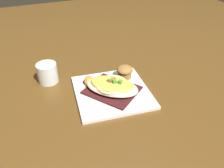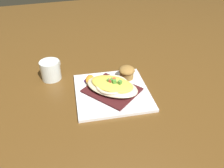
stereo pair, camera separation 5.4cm
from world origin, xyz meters
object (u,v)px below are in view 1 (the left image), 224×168
object	(u,v)px
muffin	(125,71)
coffee_mug	(48,74)
square_plate	(112,92)
gratin_dish	(112,85)
orange_garnish	(89,81)

from	to	relation	value
muffin	coffee_mug	world-z (taller)	coffee_mug
square_plate	gratin_dish	distance (m)	0.03
gratin_dish	coffee_mug	bearing A→B (deg)	-130.32
square_plate	orange_garnish	world-z (taller)	orange_garnish
square_plate	orange_garnish	distance (m)	0.10
gratin_dish	muffin	size ratio (longest dim) A/B	3.50
orange_garnish	square_plate	bearing A→B (deg)	37.68
orange_garnish	coffee_mug	xyz separation A→B (m)	(-0.09, -0.14, 0.01)
square_plate	coffee_mug	xyz separation A→B (m)	(-0.17, -0.20, 0.03)
coffee_mug	gratin_dish	bearing A→B (deg)	49.68
square_plate	orange_garnish	size ratio (longest dim) A/B	4.34
muffin	orange_garnish	size ratio (longest dim) A/B	1.03
gratin_dish	muffin	world-z (taller)	gratin_dish
gratin_dish	orange_garnish	world-z (taller)	gratin_dish
gratin_dish	orange_garnish	size ratio (longest dim) A/B	3.62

